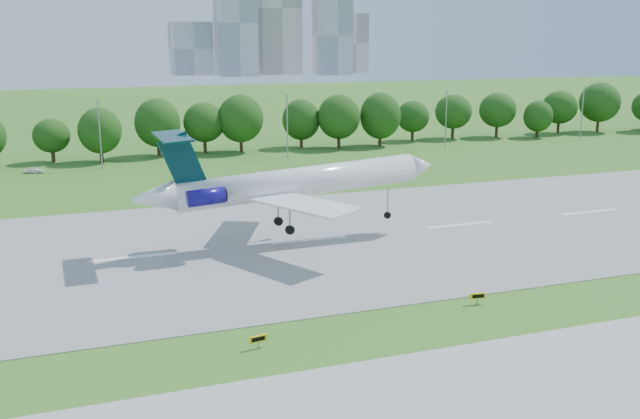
{
  "coord_description": "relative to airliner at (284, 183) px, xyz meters",
  "views": [
    {
      "loc": [
        -25.8,
        -50.46,
        23.08
      ],
      "look_at": [
        -1.21,
        18.0,
        5.41
      ],
      "focal_mm": 40.0,
      "sensor_mm": 36.0,
      "label": 1
    }
  ],
  "objects": [
    {
      "name": "ground",
      "position": [
        3.0,
        -24.95,
        -7.08
      ],
      "size": [
        600.0,
        600.0,
        0.0
      ],
      "primitive_type": "plane",
      "color": "#29651A",
      "rests_on": "ground"
    },
    {
      "name": "runway",
      "position": [
        3.0,
        0.05,
        -7.04
      ],
      "size": [
        400.0,
        45.0,
        0.08
      ],
      "primitive_type": "cube",
      "color": "gray",
      "rests_on": "ground"
    },
    {
      "name": "tree_line",
      "position": [
        3.0,
        67.05,
        -0.9
      ],
      "size": [
        288.4,
        8.4,
        10.4
      ],
      "color": "#382314",
      "rests_on": "ground"
    },
    {
      "name": "light_poles",
      "position": [
        0.5,
        57.05,
        -0.75
      ],
      "size": [
        175.9,
        0.25,
        12.19
      ],
      "color": "gray",
      "rests_on": "ground"
    },
    {
      "name": "skyline",
      "position": [
        103.16,
        365.66,
        23.38
      ],
      "size": [
        127.0,
        52.0,
        80.0
      ],
      "color": "#B2B2B7",
      "rests_on": "ground"
    },
    {
      "name": "airliner",
      "position": [
        0.0,
        0.0,
        0.0
      ],
      "size": [
        36.0,
        26.23,
        11.86
      ],
      "rotation": [
        0.0,
        -0.05,
        0.03
      ],
      "color": "white",
      "rests_on": "ground"
    },
    {
      "name": "taxi_sign_left",
      "position": [
        -10.25,
        -26.57,
        -6.32
      ],
      "size": [
        1.48,
        0.4,
        1.04
      ],
      "rotation": [
        0.0,
        0.0,
        0.16
      ],
      "color": "gray",
      "rests_on": "ground"
    },
    {
      "name": "taxi_sign_centre",
      "position": [
        10.4,
        -24.23,
        -6.32
      ],
      "size": [
        1.48,
        0.36,
        1.04
      ],
      "rotation": [
        0.0,
        0.0,
        -0.13
      ],
      "color": "gray",
      "rests_on": "ground"
    },
    {
      "name": "service_vehicle_b",
      "position": [
        -28.44,
        56.09,
        -6.54
      ],
      "size": [
        3.4,
        1.97,
        1.09
      ],
      "primitive_type": "imported",
      "rotation": [
        0.0,
        0.0,
        1.34
      ],
      "color": "white",
      "rests_on": "ground"
    }
  ]
}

